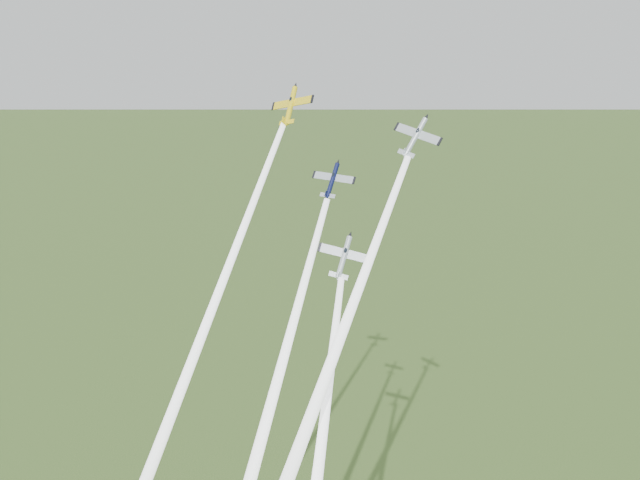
{
  "coord_description": "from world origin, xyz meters",
  "views": [
    {
      "loc": [
        60.22,
        -104.79,
        126.08
      ],
      "look_at": [
        0.0,
        -6.0,
        92.0
      ],
      "focal_mm": 45.0,
      "sensor_mm": 36.0,
      "label": 1
    }
  ],
  "objects_px": {
    "plane_yellow": "(291,105)",
    "plane_navy": "(332,180)",
    "plane_silver_right": "(416,137)",
    "plane_silver_low": "(344,257)"
  },
  "relations": [
    {
      "from": "plane_yellow",
      "to": "plane_silver_right",
      "type": "distance_m",
      "value": 26.3
    },
    {
      "from": "plane_silver_right",
      "to": "plane_silver_low",
      "type": "height_order",
      "value": "plane_silver_right"
    },
    {
      "from": "plane_yellow",
      "to": "plane_navy",
      "type": "bearing_deg",
      "value": -23.19
    },
    {
      "from": "plane_yellow",
      "to": "plane_silver_right",
      "type": "relative_size",
      "value": 1.12
    },
    {
      "from": "plane_yellow",
      "to": "plane_silver_low",
      "type": "xyz_separation_m",
      "value": [
        17.74,
        -13.2,
        -19.51
      ]
    },
    {
      "from": "plane_silver_low",
      "to": "plane_navy",
      "type": "bearing_deg",
      "value": 112.44
    },
    {
      "from": "plane_silver_right",
      "to": "plane_yellow",
      "type": "bearing_deg",
      "value": 173.43
    },
    {
      "from": "plane_yellow",
      "to": "plane_navy",
      "type": "relative_size",
      "value": 1.21
    },
    {
      "from": "plane_navy",
      "to": "plane_silver_right",
      "type": "distance_m",
      "value": 15.9
    },
    {
      "from": "plane_silver_right",
      "to": "plane_silver_low",
      "type": "relative_size",
      "value": 0.95
    }
  ]
}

